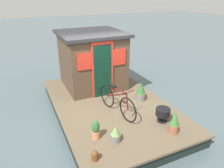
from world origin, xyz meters
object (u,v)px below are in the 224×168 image
Objects in this scene: potted_plant_rosemary at (141,92)px; charcoal_grill at (163,112)px; houseboat_cabin at (92,59)px; bicycle at (117,101)px; potted_plant_basil at (174,123)px; potted_plant_sage at (96,130)px; potted_plant_mint at (115,134)px; mooring_bollard at (95,155)px.

charcoal_grill is at bearing 174.55° from potted_plant_rosemary.
bicycle is (-2.15, 0.07, -0.60)m from houseboat_cabin.
houseboat_cabin reaches higher than potted_plant_basil.
charcoal_grill is (-1.29, 0.12, -0.02)m from potted_plant_rosemary.
potted_plant_sage is at bearing 87.93° from charcoal_grill.
potted_plant_sage is (-0.80, 0.93, -0.15)m from bicycle.
potted_plant_sage reaches higher than charcoal_grill.
potted_plant_rosemary is at bearing -5.45° from charcoal_grill.
potted_plant_mint reaches higher than mooring_bollard.
houseboat_cabin is 3.39m from potted_plant_mint.
potted_plant_mint is 1.05× the size of charcoal_grill.
charcoal_grill is 2.20m from mooring_bollard.
charcoal_grill is at bearing -133.57° from bicycle.
potted_plant_basil is 1.28× the size of potted_plant_sage.
potted_plant_sage is at bearing 121.77° from potted_plant_rosemary.
houseboat_cabin is at bearing 15.70° from charcoal_grill.
potted_plant_basil is at bearing -167.56° from houseboat_cabin.
bicycle is at bearing 111.75° from potted_plant_rosemary.
houseboat_cabin reaches higher than bicycle.
potted_plant_sage is (-2.95, 1.00, -0.75)m from houseboat_cabin.
potted_plant_basil is 0.53m from charcoal_grill.
charcoal_grill is at bearing -164.30° from houseboat_cabin.
houseboat_cabin is 9.55× the size of mooring_bollard.
houseboat_cabin is 2.10m from potted_plant_rosemary.
potted_plant_rosemary is (1.81, -0.19, -0.00)m from potted_plant_basil.
potted_plant_mint is at bearing 152.61° from bicycle.
mooring_bollard is at bearing 140.42° from bicycle.
potted_plant_rosemary is 1.27× the size of potted_plant_sage.
potted_plant_mint is 0.46m from potted_plant_sage.
potted_plant_rosemary is 2.67× the size of mooring_bollard.
potted_plant_basil is at bearing -108.27° from potted_plant_sage.
bicycle is 4.30× the size of charcoal_grill.
potted_plant_rosemary is at bearing -58.23° from potted_plant_sage.
charcoal_grill reaches higher than mooring_bollard.
houseboat_cabin is at bearing 29.28° from potted_plant_rosemary.
potted_plant_basil is 1.01× the size of potted_plant_rosemary.
bicycle is 4.09× the size of potted_plant_mint.
potted_plant_basil is at bearing -88.38° from mooring_bollard.
houseboat_cabin is 5.63× the size of charcoal_grill.
bicycle is 1.27m from charcoal_grill.
mooring_bollard is at bearing 129.80° from potted_plant_rosemary.
potted_plant_sage is at bearing 161.31° from houseboat_cabin.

